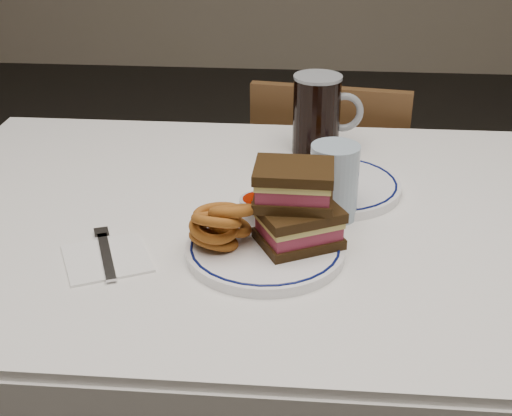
# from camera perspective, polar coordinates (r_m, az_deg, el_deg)

# --- Properties ---
(dining_table) EXTENTS (1.27, 0.87, 0.75)m
(dining_table) POSITION_cam_1_polar(r_m,az_deg,el_deg) (1.25, 1.30, -4.72)
(dining_table) COLOR white
(dining_table) RESTS_ON floor
(chair_far) EXTENTS (0.42, 0.42, 0.81)m
(chair_far) POSITION_cam_1_polar(r_m,az_deg,el_deg) (1.90, 5.87, -0.21)
(chair_far) COLOR #4C3518
(chair_far) RESTS_ON floor
(main_plate) EXTENTS (0.24, 0.24, 0.02)m
(main_plate) POSITION_cam_1_polar(r_m,az_deg,el_deg) (1.08, 0.73, -3.31)
(main_plate) COLOR white
(main_plate) RESTS_ON dining_table
(reuben_sandwich) EXTENTS (0.15, 0.14, 0.12)m
(reuben_sandwich) POSITION_cam_1_polar(r_m,az_deg,el_deg) (1.06, 3.24, 0.24)
(reuben_sandwich) COLOR black
(reuben_sandwich) RESTS_ON main_plate
(onion_rings_main) EXTENTS (0.11, 0.11, 0.10)m
(onion_rings_main) POSITION_cam_1_polar(r_m,az_deg,el_deg) (1.06, -2.96, -1.29)
(onion_rings_main) COLOR #66340D
(onion_rings_main) RESTS_ON main_plate
(ketchup_ramekin) EXTENTS (0.06, 0.06, 0.04)m
(ketchup_ramekin) POSITION_cam_1_polar(r_m,az_deg,el_deg) (1.14, 0.17, 0.07)
(ketchup_ramekin) COLOR silver
(ketchup_ramekin) RESTS_ON main_plate
(beer_mug) EXTENTS (0.14, 0.10, 0.16)m
(beer_mug) POSITION_cam_1_polar(r_m,az_deg,el_deg) (1.43, 5.00, 7.52)
(beer_mug) COLOR black
(beer_mug) RESTS_ON dining_table
(water_glass) EXTENTS (0.08, 0.08, 0.13)m
(water_glass) POSITION_cam_1_polar(r_m,az_deg,el_deg) (1.17, 6.26, 2.10)
(water_glass) COLOR #92A9BD
(water_glass) RESTS_ON dining_table
(far_plate) EXTENTS (0.25, 0.25, 0.02)m
(far_plate) POSITION_cam_1_polar(r_m,az_deg,el_deg) (1.29, 6.08, 1.81)
(far_plate) COLOR white
(far_plate) RESTS_ON dining_table
(onion_rings_far) EXTENTS (0.08, 0.08, 0.05)m
(onion_rings_far) POSITION_cam_1_polar(r_m,az_deg,el_deg) (1.28, 5.43, 2.57)
(onion_rings_far) COLOR #66340D
(onion_rings_far) RESTS_ON far_plate
(napkin_fork) EXTENTS (0.16, 0.17, 0.01)m
(napkin_fork) POSITION_cam_1_polar(r_m,az_deg,el_deg) (1.10, -11.88, -3.86)
(napkin_fork) COLOR white
(napkin_fork) RESTS_ON dining_table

